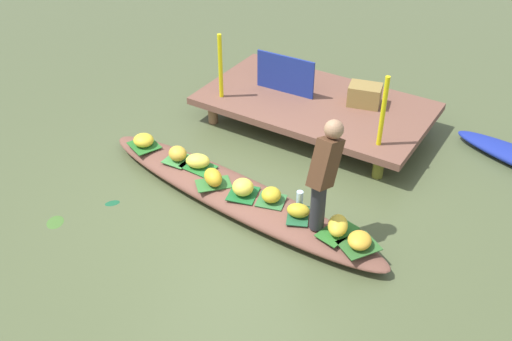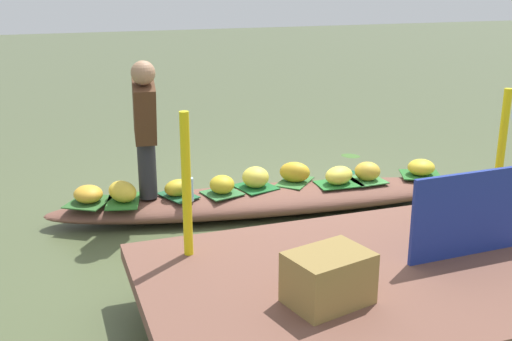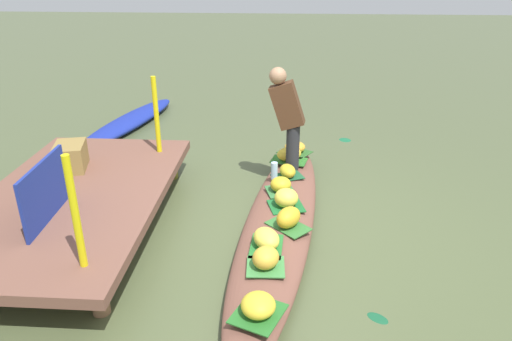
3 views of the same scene
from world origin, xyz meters
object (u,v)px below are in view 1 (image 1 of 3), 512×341
(banana_bunch_8, at_px, (360,240))
(market_banner, at_px, (285,74))
(banana_bunch_4, at_px, (198,161))
(vendor_boat, at_px, (236,195))
(banana_bunch_7, at_px, (243,187))
(banana_bunch_5, at_px, (298,210))
(water_bottle, at_px, (300,199))
(banana_bunch_1, at_px, (213,177))
(vendor_person, at_px, (324,171))
(banana_bunch_2, at_px, (271,195))
(produce_crate, at_px, (365,95))
(banana_bunch_3, at_px, (144,140))
(banana_bunch_0, at_px, (178,153))
(banana_bunch_6, at_px, (338,225))

(banana_bunch_8, bearing_deg, market_banner, 133.89)
(banana_bunch_4, relative_size, banana_bunch_8, 1.08)
(vendor_boat, xyz_separation_m, banana_bunch_7, (0.15, -0.06, 0.21))
(banana_bunch_5, bearing_deg, water_bottle, 113.87)
(market_banner, bearing_deg, banana_bunch_1, -84.73)
(vendor_person, bearing_deg, banana_bunch_5, -175.44)
(banana_bunch_2, xyz_separation_m, banana_bunch_4, (-1.12, 0.11, 0.00))
(banana_bunch_8, distance_m, produce_crate, 2.77)
(banana_bunch_8, bearing_deg, banana_bunch_7, 176.12)
(banana_bunch_1, relative_size, banana_bunch_8, 1.06)
(vendor_person, bearing_deg, banana_bunch_3, 176.17)
(banana_bunch_0, bearing_deg, banana_bunch_7, -8.57)
(vendor_boat, xyz_separation_m, banana_bunch_4, (-0.63, 0.11, 0.20))
(banana_bunch_2, relative_size, market_banner, 0.26)
(banana_bunch_0, xyz_separation_m, banana_bunch_5, (1.82, -0.17, -0.02))
(banana_bunch_3, height_order, banana_bunch_8, banana_bunch_3)
(vendor_boat, height_order, banana_bunch_5, banana_bunch_5)
(water_bottle, bearing_deg, banana_bunch_3, 178.89)
(banana_bunch_2, relative_size, banana_bunch_5, 0.91)
(banana_bunch_1, bearing_deg, banana_bunch_0, 164.56)
(banana_bunch_3, bearing_deg, banana_bunch_8, -5.26)
(banana_bunch_2, distance_m, banana_bunch_6, 0.88)
(banana_bunch_1, bearing_deg, banana_bunch_5, 0.72)
(banana_bunch_6, xyz_separation_m, vendor_person, (-0.22, 0.04, 0.61))
(vendor_person, bearing_deg, banana_bunch_7, -179.35)
(vendor_person, bearing_deg, banana_bunch_8, -12.60)
(vendor_boat, bearing_deg, vendor_person, 3.87)
(banana_bunch_5, distance_m, water_bottle, 0.17)
(banana_bunch_7, bearing_deg, produce_crate, 79.94)
(banana_bunch_0, distance_m, market_banner, 2.08)
(banana_bunch_2, distance_m, banana_bunch_8, 1.17)
(banana_bunch_2, bearing_deg, banana_bunch_5, -10.79)
(banana_bunch_1, xyz_separation_m, market_banner, (-0.29, 2.20, 0.35))
(water_bottle, distance_m, produce_crate, 2.32)
(banana_bunch_1, distance_m, banana_bunch_6, 1.62)
(banana_bunch_8, height_order, water_bottle, water_bottle)
(banana_bunch_1, height_order, produce_crate, produce_crate)
(vendor_boat, distance_m, banana_bunch_4, 0.67)
(banana_bunch_3, distance_m, banana_bunch_6, 2.89)
(banana_bunch_1, xyz_separation_m, water_bottle, (1.07, 0.17, 0.00))
(vendor_boat, bearing_deg, banana_bunch_8, 0.76)
(banana_bunch_0, relative_size, market_banner, 0.27)
(vendor_boat, xyz_separation_m, banana_bunch_8, (1.65, -0.17, 0.19))
(banana_bunch_1, height_order, vendor_person, vendor_person)
(banana_bunch_2, height_order, banana_bunch_4, banana_bunch_4)
(banana_bunch_6, relative_size, market_banner, 0.35)
(banana_bunch_1, bearing_deg, banana_bunch_7, 3.40)
(banana_bunch_1, distance_m, banana_bunch_2, 0.75)
(banana_bunch_3, relative_size, market_banner, 0.30)
(banana_bunch_5, bearing_deg, vendor_boat, 175.24)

